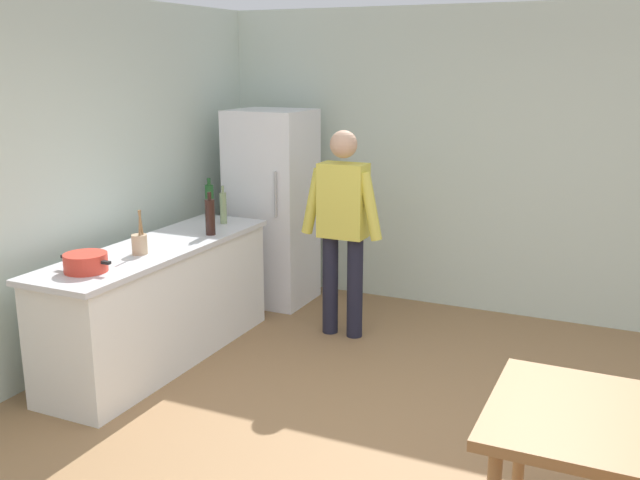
# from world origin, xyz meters

# --- Properties ---
(ground_plane) EXTENTS (14.00, 14.00, 0.00)m
(ground_plane) POSITION_xyz_m (0.00, 0.00, 0.00)
(ground_plane) COLOR #936D47
(wall_back) EXTENTS (6.40, 0.12, 2.70)m
(wall_back) POSITION_xyz_m (0.00, 3.00, 1.35)
(wall_back) COLOR silver
(wall_back) RESTS_ON ground_plane
(wall_left) EXTENTS (0.12, 5.60, 2.70)m
(wall_left) POSITION_xyz_m (-2.60, 0.20, 1.35)
(wall_left) COLOR silver
(wall_left) RESTS_ON ground_plane
(kitchen_counter) EXTENTS (0.64, 2.20, 0.90)m
(kitchen_counter) POSITION_xyz_m (-2.00, 0.80, 0.45)
(kitchen_counter) COLOR white
(kitchen_counter) RESTS_ON ground_plane
(refrigerator) EXTENTS (0.70, 0.67, 1.80)m
(refrigerator) POSITION_xyz_m (-1.90, 2.40, 0.90)
(refrigerator) COLOR white
(refrigerator) RESTS_ON ground_plane
(person) EXTENTS (0.70, 0.22, 1.70)m
(person) POSITION_xyz_m (-0.95, 1.85, 0.98)
(person) COLOR #1E1E2D
(person) RESTS_ON ground_plane
(cooking_pot) EXTENTS (0.40, 0.28, 0.12)m
(cooking_pot) POSITION_xyz_m (-2.00, 0.06, 0.96)
(cooking_pot) COLOR red
(cooking_pot) RESTS_ON kitchen_counter
(utensil_jar) EXTENTS (0.11, 0.11, 0.32)m
(utensil_jar) POSITION_xyz_m (-1.96, 0.56, 0.98)
(utensil_jar) COLOR tan
(utensil_jar) RESTS_ON kitchen_counter
(bottle_wine_dark) EXTENTS (0.08, 0.08, 0.34)m
(bottle_wine_dark) POSITION_xyz_m (-1.83, 1.25, 1.05)
(bottle_wine_dark) COLOR black
(bottle_wine_dark) RESTS_ON kitchen_counter
(bottle_wine_green) EXTENTS (0.08, 0.08, 0.34)m
(bottle_wine_green) POSITION_xyz_m (-2.21, 1.83, 1.05)
(bottle_wine_green) COLOR #1E5123
(bottle_wine_green) RESTS_ON kitchen_counter
(bottle_vinegar_tall) EXTENTS (0.06, 0.06, 0.32)m
(bottle_vinegar_tall) POSITION_xyz_m (-1.95, 1.64, 1.04)
(bottle_vinegar_tall) COLOR gray
(bottle_vinegar_tall) RESTS_ON kitchen_counter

